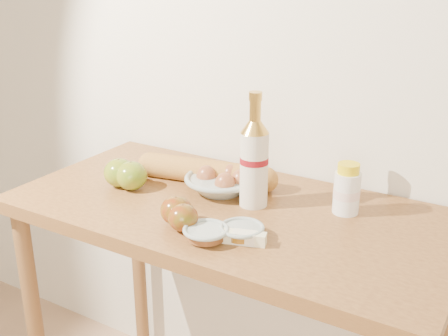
{
  "coord_description": "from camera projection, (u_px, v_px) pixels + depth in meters",
  "views": [
    {
      "loc": [
        0.7,
        -0.01,
        1.53
      ],
      "look_at": [
        0.0,
        1.15,
        1.02
      ],
      "focal_mm": 45.0,
      "sensor_mm": 36.0,
      "label": 1
    }
  ],
  "objects": [
    {
      "name": "apple_redgreen_right",
      "position": [
        176.0,
        210.0,
        1.4
      ],
      "size": [
        0.09,
        0.09,
        0.07
      ],
      "rotation": [
        0.0,
        0.0,
        -0.21
      ],
      "color": "maroon",
      "rests_on": "table"
    },
    {
      "name": "sugar_bowl",
      "position": [
        206.0,
        233.0,
        1.33
      ],
      "size": [
        0.12,
        0.12,
        0.03
      ],
      "rotation": [
        0.0,
        0.0,
        -0.1
      ],
      "color": "#98A69F",
      "rests_on": "table"
    },
    {
      "name": "apple_extra",
      "position": [
        119.0,
        173.0,
        1.63
      ],
      "size": [
        0.11,
        0.11,
        0.08
      ],
      "rotation": [
        0.0,
        0.0,
        0.23
      ],
      "color": "olive",
      "rests_on": "table"
    },
    {
      "name": "table",
      "position": [
        230.0,
        247.0,
        1.56
      ],
      "size": [
        1.2,
        0.6,
        0.9
      ],
      "color": "#94602F",
      "rests_on": "ground"
    },
    {
      "name": "syrup_bowl",
      "position": [
        242.0,
        231.0,
        1.34
      ],
      "size": [
        0.13,
        0.13,
        0.03
      ],
      "rotation": [
        0.0,
        0.0,
        0.25
      ],
      "color": "#93A09C",
      "rests_on": "table"
    },
    {
      "name": "back_wall",
      "position": [
        288.0,
        41.0,
        1.63
      ],
      "size": [
        3.5,
        0.02,
        2.6
      ],
      "primitive_type": "cube",
      "color": "silver",
      "rests_on": "ground"
    },
    {
      "name": "cream_bottle",
      "position": [
        347.0,
        190.0,
        1.45
      ],
      "size": [
        0.09,
        0.09,
        0.14
      ],
      "rotation": [
        0.0,
        0.0,
        0.35
      ],
      "color": "white",
      "rests_on": "table"
    },
    {
      "name": "baguette",
      "position": [
        206.0,
        172.0,
        1.65
      ],
      "size": [
        0.45,
        0.15,
        0.07
      ],
      "rotation": [
        0.0,
        0.0,
        0.19
      ],
      "color": "#C78B3C",
      "rests_on": "table"
    },
    {
      "name": "butter_stick",
      "position": [
        244.0,
        238.0,
        1.31
      ],
      "size": [
        0.11,
        0.06,
        0.03
      ],
      "rotation": [
        0.0,
        0.0,
        0.3
      ],
      "color": "beige",
      "rests_on": "table"
    },
    {
      "name": "bourbon_bottle",
      "position": [
        254.0,
        161.0,
        1.48
      ],
      "size": [
        0.1,
        0.1,
        0.31
      ],
      "rotation": [
        0.0,
        0.0,
        -0.41
      ],
      "color": "beige",
      "rests_on": "table"
    },
    {
      "name": "apple_yellowgreen",
      "position": [
        131.0,
        176.0,
        1.61
      ],
      "size": [
        0.11,
        0.11,
        0.08
      ],
      "rotation": [
        0.0,
        0.0,
        0.23
      ],
      "color": "olive",
      "rests_on": "table"
    },
    {
      "name": "apple_redgreen_front",
      "position": [
        183.0,
        218.0,
        1.37
      ],
      "size": [
        0.08,
        0.08,
        0.07
      ],
      "rotation": [
        0.0,
        0.0,
        -0.14
      ],
      "color": "maroon",
      "rests_on": "table"
    },
    {
      "name": "egg_bowl",
      "position": [
        222.0,
        181.0,
        1.6
      ],
      "size": [
        0.26,
        0.26,
        0.07
      ],
      "rotation": [
        0.0,
        0.0,
        -0.29
      ],
      "color": "#93A19A",
      "rests_on": "table"
    }
  ]
}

